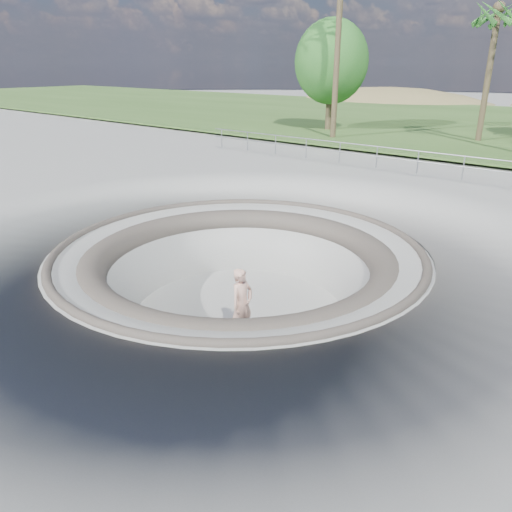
% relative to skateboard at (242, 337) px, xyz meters
% --- Properties ---
extents(ground, '(180.00, 180.00, 0.00)m').
position_rel_skateboard_xyz_m(ground, '(-1.16, 1.21, 1.83)').
color(ground, gray).
rests_on(ground, ground).
extents(skate_bowl, '(14.00, 14.00, 4.10)m').
position_rel_skateboard_xyz_m(skate_bowl, '(-1.16, 1.21, 0.00)').
color(skate_bowl, gray).
rests_on(skate_bowl, ground).
extents(safety_railing, '(25.00, 0.06, 1.03)m').
position_rel_skateboard_xyz_m(safety_railing, '(-1.16, 13.21, 2.52)').
color(safety_railing, gray).
rests_on(safety_railing, ground).
extents(skateboard, '(0.87, 0.37, 0.09)m').
position_rel_skateboard_xyz_m(skateboard, '(0.00, 0.00, 0.00)').
color(skateboard, olive).
rests_on(skateboard, ground).
extents(skater, '(0.47, 0.70, 1.90)m').
position_rel_skateboard_xyz_m(skater, '(-0.00, 0.00, 0.97)').
color(skater, tan).
rests_on(skater, skateboard).
extents(palm_b, '(2.60, 2.60, 8.36)m').
position_rel_skateboard_xyz_m(palm_b, '(-2.07, 24.72, 9.12)').
color(palm_b, brown).
rests_on(palm_b, ground).
extents(bushy_tree_left, '(5.23, 4.76, 7.55)m').
position_rel_skateboard_xyz_m(bushy_tree_left, '(-12.25, 23.43, 6.68)').
color(bushy_tree_left, brown).
rests_on(bushy_tree_left, ground).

